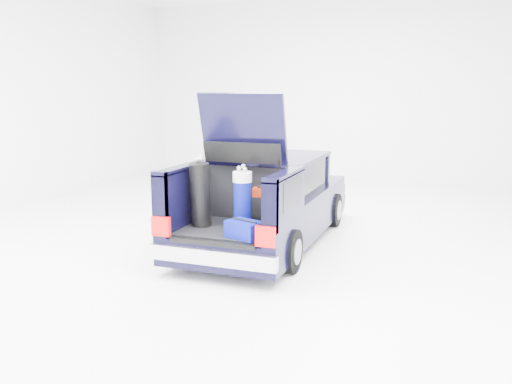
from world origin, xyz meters
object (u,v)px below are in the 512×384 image
at_px(red_suitcase, 265,207).
at_px(black_golf_bag, 200,194).
at_px(blue_duffel, 245,229).
at_px(car, 269,201).
at_px(blue_golf_bag, 242,199).

relative_size(red_suitcase, black_golf_bag, 0.56).
xyz_separation_m(red_suitcase, blue_duffel, (-0.02, -0.75, -0.15)).
height_order(car, blue_duffel, car).
distance_m(car, black_golf_bag, 1.74).
height_order(car, blue_golf_bag, car).
relative_size(red_suitcase, blue_golf_bag, 0.63).
xyz_separation_m(black_golf_bag, blue_golf_bag, (0.58, 0.16, -0.05)).
distance_m(red_suitcase, blue_golf_bag, 0.36).
bearing_deg(black_golf_bag, blue_golf_bag, 15.92).
distance_m(car, red_suitcase, 1.33).
bearing_deg(blue_duffel, black_golf_bag, 175.42).
bearing_deg(black_golf_bag, red_suitcase, 24.56).
relative_size(car, blue_duffel, 8.52).
bearing_deg(red_suitcase, blue_duffel, -103.34).
xyz_separation_m(car, blue_golf_bag, (0.12, -1.48, 0.33)).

